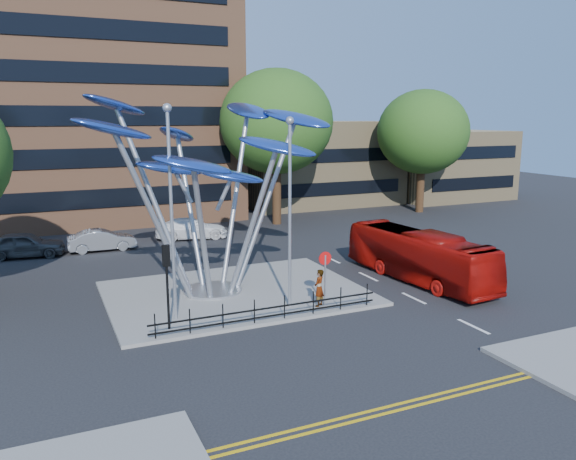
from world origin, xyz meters
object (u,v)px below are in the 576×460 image
tree_far (423,132)px  parked_car_mid (102,240)px  street_lamp_left (171,195)px  red_bus (419,256)px  tree_right (276,122)px  traffic_light_island (167,269)px  pedestrian (319,288)px  leaf_sculpture (206,151)px  no_entry_sign_island (325,269)px  street_lamp_right (290,196)px  parked_car_left (24,245)px  parked_car_right (191,228)px

tree_far → parked_car_mid: size_ratio=2.59×
tree_far → street_lamp_left: size_ratio=1.23×
red_bus → tree_right: bearing=87.0°
street_lamp_left → red_bus: (13.00, 0.85, -4.03)m
traffic_light_island → parked_car_mid: size_ratio=0.82×
parked_car_mid → tree_right: bearing=-74.2°
tree_far → pedestrian: size_ratio=6.44×
leaf_sculpture → no_entry_sign_island: (4.07, -4.16, -5.06)m
no_entry_sign_island → street_lamp_right: bearing=162.1°
street_lamp_right → parked_car_left: 19.22m
street_lamp_right → leaf_sculpture: bearing=124.9°
tree_far → leaf_sculpture: bearing=-147.5°
parked_car_right → leaf_sculpture: bearing=178.5°
tree_far → parked_car_right: bearing=-173.1°
tree_right → parked_car_left: bearing=-168.5°
traffic_light_island → red_bus: traffic_light_island is taller
tree_right → street_lamp_left: bearing=-124.0°
red_bus → parked_car_left: size_ratio=2.07×
parked_car_mid → parked_car_right: 6.28m
red_bus → parked_car_right: size_ratio=1.91×
parked_car_left → traffic_light_island: bearing=-153.6°
traffic_light_island → parked_car_left: size_ratio=0.74×
red_bus → parked_car_left: (-18.83, 13.93, -0.54)m
street_lamp_left → parked_car_left: bearing=111.5°
leaf_sculpture → street_lamp_left: size_ratio=1.45×
street_lamp_left → parked_car_right: size_ratio=1.77×
street_lamp_left → parked_car_right: street_lamp_left is taller
tree_right → red_bus: (0.50, -17.65, -6.71)m
tree_right → parked_car_mid: bearing=-164.4°
street_lamp_left → parked_car_right: 17.22m
tree_right → street_lamp_left: (-12.50, -18.50, -2.68)m
traffic_light_island → red_bus: (13.50, 1.85, -1.29)m
tree_far → street_lamp_left: tree_far is taller
no_entry_sign_island → parked_car_mid: no_entry_sign_island is taller
no_entry_sign_island → parked_car_left: 20.04m
no_entry_sign_island → red_bus: red_bus is taller
street_lamp_left → parked_car_right: (4.84, 15.86, -4.63)m
tree_right → traffic_light_island: bearing=-123.7°
parked_car_mid → street_lamp_right: bearing=-157.1°
leaf_sculpture → red_bus: size_ratio=1.34×
red_bus → pedestrian: 7.05m
traffic_light_island → parked_car_mid: traffic_light_island is taller
traffic_light_island → pedestrian: traffic_light_island is taller
street_lamp_left → no_entry_sign_island: (6.50, -0.98, -3.54)m
traffic_light_island → parked_car_mid: (-0.83, 15.64, -1.93)m
leaf_sculpture → parked_car_mid: size_ratio=3.04×
red_bus → no_entry_sign_island: bearing=-168.9°
tree_far → traffic_light_island: tree_far is taller
street_lamp_right → parked_car_right: 16.94m
street_lamp_left → parked_car_mid: 15.42m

